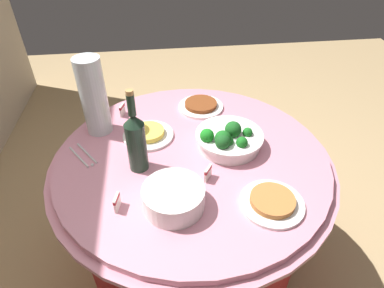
{
  "coord_description": "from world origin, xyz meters",
  "views": [
    {
      "loc": [
        -1.0,
        0.13,
        1.58
      ],
      "look_at": [
        0.0,
        0.0,
        0.79
      ],
      "focal_mm": 30.04,
      "sensor_mm": 36.0,
      "label": 1
    }
  ],
  "objects_px": {
    "serving_tongs": "(84,156)",
    "food_plate_peanuts": "(272,202)",
    "decorative_fruit_vase": "(94,99)",
    "label_placard_rear": "(208,173)",
    "broccoli_bowl": "(228,139)",
    "food_plate_fried_egg": "(148,134)",
    "wine_bottle": "(136,141)",
    "plate_stack": "(174,197)",
    "label_placard_mid": "(122,109)",
    "label_placard_front": "(117,202)",
    "food_plate_stir_fry": "(201,105)"
  },
  "relations": [
    {
      "from": "serving_tongs",
      "to": "food_plate_peanuts",
      "type": "relative_size",
      "value": 0.71
    },
    {
      "from": "decorative_fruit_vase",
      "to": "label_placard_rear",
      "type": "height_order",
      "value": "decorative_fruit_vase"
    },
    {
      "from": "label_placard_rear",
      "to": "decorative_fruit_vase",
      "type": "bearing_deg",
      "value": 48.95
    },
    {
      "from": "broccoli_bowl",
      "to": "food_plate_fried_egg",
      "type": "distance_m",
      "value": 0.35
    },
    {
      "from": "decorative_fruit_vase",
      "to": "serving_tongs",
      "type": "height_order",
      "value": "decorative_fruit_vase"
    },
    {
      "from": "food_plate_fried_egg",
      "to": "label_placard_rear",
      "type": "bearing_deg",
      "value": -143.85
    },
    {
      "from": "broccoli_bowl",
      "to": "wine_bottle",
      "type": "distance_m",
      "value": 0.38
    },
    {
      "from": "broccoli_bowl",
      "to": "decorative_fruit_vase",
      "type": "bearing_deg",
      "value": 70.0
    },
    {
      "from": "food_plate_fried_egg",
      "to": "broccoli_bowl",
      "type": "bearing_deg",
      "value": -109.91
    },
    {
      "from": "food_plate_peanuts",
      "to": "food_plate_fried_egg",
      "type": "distance_m",
      "value": 0.61
    },
    {
      "from": "serving_tongs",
      "to": "label_placard_rear",
      "type": "height_order",
      "value": "label_placard_rear"
    },
    {
      "from": "wine_bottle",
      "to": "serving_tongs",
      "type": "distance_m",
      "value": 0.27
    },
    {
      "from": "broccoli_bowl",
      "to": "label_placard_rear",
      "type": "bearing_deg",
      "value": 146.98
    },
    {
      "from": "broccoli_bowl",
      "to": "wine_bottle",
      "type": "bearing_deg",
      "value": 101.75
    },
    {
      "from": "plate_stack",
      "to": "broccoli_bowl",
      "type": "bearing_deg",
      "value": -40.88
    },
    {
      "from": "serving_tongs",
      "to": "label_placard_mid",
      "type": "height_order",
      "value": "label_placard_mid"
    },
    {
      "from": "decorative_fruit_vase",
      "to": "label_placard_front",
      "type": "height_order",
      "value": "decorative_fruit_vase"
    },
    {
      "from": "serving_tongs",
      "to": "label_placard_front",
      "type": "relative_size",
      "value": 2.85
    },
    {
      "from": "wine_bottle",
      "to": "food_plate_stir_fry",
      "type": "xyz_separation_m",
      "value": [
        0.4,
        -0.3,
        -0.12
      ]
    },
    {
      "from": "food_plate_fried_egg",
      "to": "label_placard_mid",
      "type": "xyz_separation_m",
      "value": [
        0.19,
        0.12,
        0.02
      ]
    },
    {
      "from": "serving_tongs",
      "to": "food_plate_stir_fry",
      "type": "height_order",
      "value": "food_plate_stir_fry"
    },
    {
      "from": "serving_tongs",
      "to": "plate_stack",
      "type": "bearing_deg",
      "value": -131.63
    },
    {
      "from": "broccoli_bowl",
      "to": "food_plate_peanuts",
      "type": "relative_size",
      "value": 1.27
    },
    {
      "from": "food_plate_stir_fry",
      "to": "label_placard_rear",
      "type": "height_order",
      "value": "label_placard_rear"
    },
    {
      "from": "broccoli_bowl",
      "to": "label_placard_rear",
      "type": "height_order",
      "value": "broccoli_bowl"
    },
    {
      "from": "decorative_fruit_vase",
      "to": "plate_stack",
      "type": "bearing_deg",
      "value": -149.08
    },
    {
      "from": "plate_stack",
      "to": "label_placard_front",
      "type": "height_order",
      "value": "plate_stack"
    },
    {
      "from": "decorative_fruit_vase",
      "to": "food_plate_fried_egg",
      "type": "distance_m",
      "value": 0.27
    },
    {
      "from": "food_plate_fried_egg",
      "to": "plate_stack",
      "type": "bearing_deg",
      "value": -169.09
    },
    {
      "from": "food_plate_peanuts",
      "to": "label_placard_front",
      "type": "relative_size",
      "value": 4.0
    },
    {
      "from": "wine_bottle",
      "to": "serving_tongs",
      "type": "relative_size",
      "value": 2.14
    },
    {
      "from": "decorative_fruit_vase",
      "to": "label_placard_rear",
      "type": "distance_m",
      "value": 0.58
    },
    {
      "from": "decorative_fruit_vase",
      "to": "food_plate_stir_fry",
      "type": "bearing_deg",
      "value": -74.86
    },
    {
      "from": "broccoli_bowl",
      "to": "food_plate_fried_egg",
      "type": "height_order",
      "value": "broccoli_bowl"
    },
    {
      "from": "plate_stack",
      "to": "serving_tongs",
      "type": "relative_size",
      "value": 1.34
    },
    {
      "from": "label_placard_front",
      "to": "broccoli_bowl",
      "type": "bearing_deg",
      "value": -57.94
    },
    {
      "from": "wine_bottle",
      "to": "food_plate_peanuts",
      "type": "height_order",
      "value": "wine_bottle"
    },
    {
      "from": "plate_stack",
      "to": "decorative_fruit_vase",
      "type": "relative_size",
      "value": 0.62
    },
    {
      "from": "wine_bottle",
      "to": "label_placard_mid",
      "type": "height_order",
      "value": "wine_bottle"
    },
    {
      "from": "wine_bottle",
      "to": "serving_tongs",
      "type": "xyz_separation_m",
      "value": [
        0.09,
        0.22,
        -0.12
      ]
    },
    {
      "from": "label_placard_front",
      "to": "food_plate_peanuts",
      "type": "bearing_deg",
      "value": -95.76
    },
    {
      "from": "serving_tongs",
      "to": "food_plate_fried_egg",
      "type": "distance_m",
      "value": 0.28
    },
    {
      "from": "plate_stack",
      "to": "label_placard_rear",
      "type": "relative_size",
      "value": 3.82
    },
    {
      "from": "food_plate_peanuts",
      "to": "label_placard_rear",
      "type": "distance_m",
      "value": 0.25
    },
    {
      "from": "food_plate_stir_fry",
      "to": "label_placard_rear",
      "type": "relative_size",
      "value": 4.0
    },
    {
      "from": "label_placard_rear",
      "to": "wine_bottle",
      "type": "bearing_deg",
      "value": 68.7
    },
    {
      "from": "decorative_fruit_vase",
      "to": "food_plate_stir_fry",
      "type": "relative_size",
      "value": 1.55
    },
    {
      "from": "food_plate_stir_fry",
      "to": "label_placard_front",
      "type": "distance_m",
      "value": 0.71
    },
    {
      "from": "food_plate_peanuts",
      "to": "label_placard_front",
      "type": "bearing_deg",
      "value": 84.24
    },
    {
      "from": "label_placard_mid",
      "to": "serving_tongs",
      "type": "bearing_deg",
      "value": 153.68
    }
  ]
}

